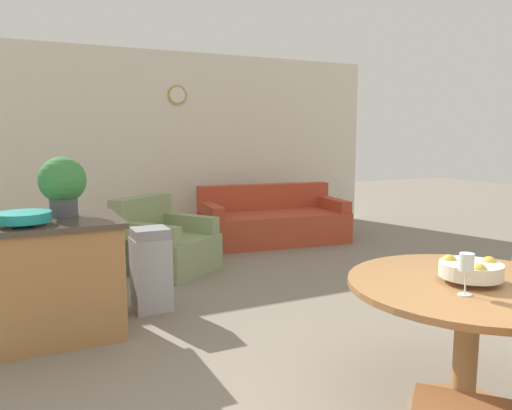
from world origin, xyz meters
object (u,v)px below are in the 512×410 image
dining_chair_near_left (496,403)px  wine_glass_left (466,264)px  fruit_bowl (471,270)px  armchair (164,246)px  couch (272,222)px  trash_bin (151,270)px  potted_plant (63,183)px  dining_table (468,313)px  kitchen_island (46,279)px  teal_bowl (24,217)px

dining_chair_near_left → wine_glass_left: bearing=10.0°
fruit_bowl → armchair: size_ratio=0.26×
dining_chair_near_left → couch: (1.72, 5.03, -0.26)m
wine_glass_left → trash_bin: size_ratio=0.29×
wine_glass_left → potted_plant: bearing=123.7°
fruit_bowl → trash_bin: fruit_bowl is taller
dining_table → dining_chair_near_left: dining_chair_near_left is taller
dining_chair_near_left → potted_plant: potted_plant is taller
dining_table → couch: 4.54m
dining_table → trash_bin: 2.61m
kitchen_island → couch: bearing=36.1°
teal_bowl → armchair: size_ratio=0.30×
fruit_bowl → trash_bin: size_ratio=0.44×
trash_bin → couch: size_ratio=0.34×
kitchen_island → trash_bin: 0.88m
fruit_bowl → teal_bowl: size_ratio=0.86×
trash_bin → couch: bearing=42.2°
wine_glass_left → trash_bin: 2.70m
potted_plant → couch: (2.93, 2.13, -0.86)m
teal_bowl → couch: bearing=36.9°
kitchen_island → dining_chair_near_left: bearing=-63.7°
fruit_bowl → trash_bin: 2.64m
dining_table → trash_bin: dining_table is taller
dining_table → potted_plant: 2.94m
dining_table → armchair: bearing=100.7°
fruit_bowl → dining_table: bearing=111.9°
potted_plant → couch: 3.72m
dining_table → teal_bowl: 2.89m
armchair → kitchen_island: bearing=-166.7°
fruit_bowl → trash_bin: (-1.11, 2.35, -0.45)m
wine_glass_left → armchair: bearing=97.4°
teal_bowl → couch: 4.07m
trash_bin → kitchen_island: bearing=-165.3°
dining_chair_near_left → couch: dining_chair_near_left is taller
potted_plant → dining_chair_near_left: bearing=-67.4°
teal_bowl → potted_plant: (0.29, 0.28, 0.20)m
dining_chair_near_left → teal_bowl: bearing=77.5°
wine_glass_left → teal_bowl: (-1.89, 2.11, 0.05)m
dining_table → couch: bearing=75.5°
dining_table → teal_bowl: teal_bowl is taller
teal_bowl → fruit_bowl: bearing=-43.6°
kitchen_island → couch: (3.09, 2.26, -0.17)m
wine_glass_left → couch: wine_glass_left is taller
fruit_bowl → kitchen_island: 2.91m
dining_chair_near_left → kitchen_island: 3.09m
teal_bowl → couch: (3.21, 2.41, -0.66)m
wine_glass_left → teal_bowl: size_ratio=0.56×
dining_chair_near_left → trash_bin: (-0.53, 2.99, -0.18)m
wine_glass_left → fruit_bowl: bearing=35.0°
fruit_bowl → couch: bearing=75.5°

